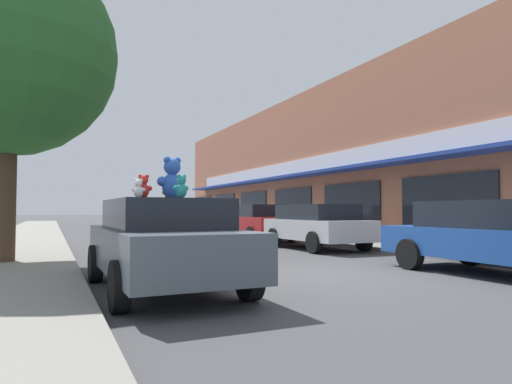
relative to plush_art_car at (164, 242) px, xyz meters
name	(u,v)px	position (x,y,z in m)	size (l,w,h in m)	color
ground_plane	(315,274)	(3.09, 0.60, -0.75)	(260.00, 260.00, 0.00)	#424244
sidewalk_far	(511,258)	(8.68, 0.60, -0.68)	(2.84, 90.00, 0.14)	gray
storefront_row	(400,170)	(17.43, 14.20, 2.90)	(15.77, 36.06, 7.32)	#9E6047
plush_art_car	(164,242)	(0.00, 0.00, 0.00)	(1.99, 4.25, 1.41)	#4C5660
teddy_bear_giant	(172,179)	(0.14, 0.06, 0.98)	(0.52, 0.36, 0.68)	blue
teddy_bear_red	(143,187)	(-0.44, -0.68, 0.81)	(0.24, 0.16, 0.33)	red
teddy_bear_white	(138,189)	(-0.52, -0.76, 0.78)	(0.20, 0.15, 0.26)	white
teddy_bear_yellow	(170,191)	(0.33, 1.03, 0.83)	(0.28, 0.18, 0.37)	yellow
teddy_bear_brown	(143,190)	(-0.30, 0.19, 0.81)	(0.19, 0.24, 0.32)	olive
teddy_bear_teal	(181,187)	(0.03, -0.90, 0.81)	(0.25, 0.18, 0.33)	teal
teddy_bear_pink	(178,193)	(0.38, 0.63, 0.79)	(0.21, 0.13, 0.28)	pink
parked_car_far_left	(500,235)	(6.15, -1.07, 0.02)	(1.96, 4.65, 1.43)	#1E4793
parked_car_far_center	(316,225)	(6.15, 5.46, 0.03)	(1.95, 4.11, 1.43)	#B7B7BC
parked_car_far_right	(256,221)	(6.15, 10.15, 0.03)	(1.91, 4.73, 1.47)	maroon
street_tree	(8,51)	(-2.52, 4.16, 3.98)	(4.65, 4.65, 6.93)	#473323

